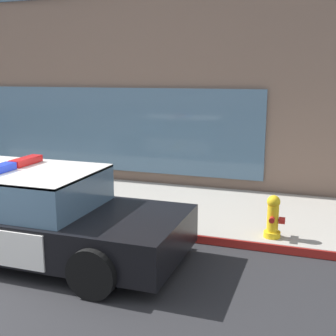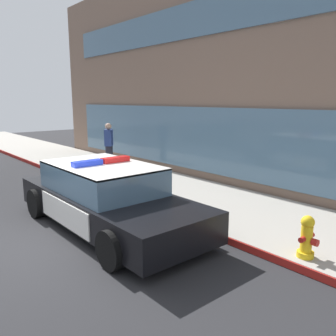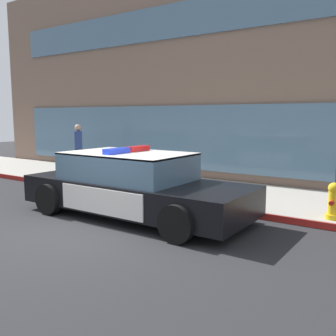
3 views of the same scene
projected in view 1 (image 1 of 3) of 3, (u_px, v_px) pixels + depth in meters
sidewalk at (108, 200)px, 9.76m from camera, size 48.00×3.21×0.15m
curb_red_paint at (69, 223)px, 8.27m from camera, size 28.80×0.04×0.14m
storefront_building at (173, 50)px, 15.10m from camera, size 21.13×9.54×7.27m
police_cruiser at (23, 212)px, 6.96m from camera, size 5.11×2.12×1.49m
fire_hydrant at (273, 217)px, 7.29m from camera, size 0.34×0.39×0.73m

